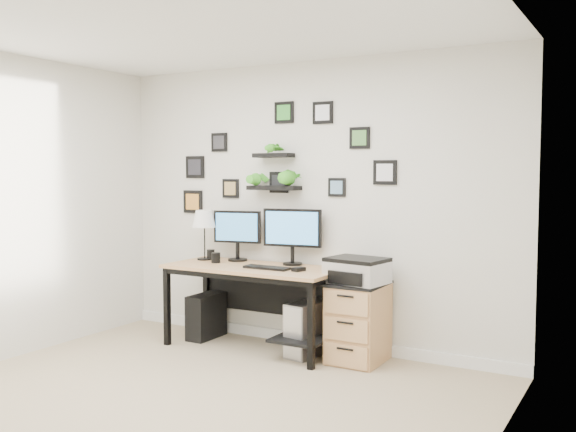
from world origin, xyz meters
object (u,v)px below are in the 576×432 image
Objects in this scene: table_lamp at (204,220)px; pc_tower_black at (206,316)px; pc_tower_grey at (309,328)px; mug at (216,258)px; file_cabinet at (358,322)px; desk at (258,280)px; monitor_right at (292,232)px; monitor_left at (237,232)px; printer at (357,270)px.

table_lamp is 1.13× the size of pc_tower_black.
table_lamp is at bearing 176.56° from pc_tower_grey.
mug reaches higher than file_cabinet.
desk is at bearing 3.76° from mug.
monitor_right is (0.24, 0.20, 0.43)m from desk.
pc_tower_black is 0.85× the size of pc_tower_grey.
pc_tower_grey is at bearing -3.44° from table_lamp.
pc_tower_grey is at bearing -10.28° from monitor_left.
file_cabinet is at bearing -5.16° from monitor_left.
table_lamp is at bearing -173.29° from monitor_right.
file_cabinet is at bearing -1.19° from table_lamp.
pc_tower_black is (0.05, -0.05, -0.92)m from table_lamp.
desk is 0.96m from printer.
monitor_right is 0.78m from printer.
mug is at bearing -161.68° from monitor_right.
table_lamp is 1.66m from printer.
monitor_left is 1.00× the size of table_lamp.
table_lamp reaches higher than mug.
monitor_right is 0.77m from mug.
mug is at bearing -23.53° from pc_tower_black.
pc_tower_grey is (1.13, -0.02, 0.02)m from pc_tower_black.
table_lamp reaches higher than desk.
pc_tower_black is 1.58m from file_cabinet.
mug is at bearing -176.24° from desk.
monitor_right is 5.82× the size of mug.
desk is at bearing -140.20° from monitor_right.
monitor_right is 0.92m from table_lamp.
monitor_right reaches higher than pc_tower_black.
mug is 0.14× the size of file_cabinet.
table_lamp is at bearing 135.53° from pc_tower_black.
mug is at bearing -177.48° from printer.
desk is 3.34× the size of monitor_left.
monitor_right is 0.82× the size of file_cabinet.
table_lamp is 0.42m from mug.
monitor_left is 5.07× the size of mug.
printer is (1.57, -0.01, 0.57)m from pc_tower_black.
monitor_right is at bearing 146.28° from pc_tower_grey.
printer is (0.45, 0.01, 0.54)m from pc_tower_grey.
monitor_left reaches higher than file_cabinet.
monitor_left reaches higher than desk.
monitor_left is 0.59m from monitor_right.
file_cabinet is at bearing 3.49° from desk.
desk is 3.77× the size of pc_tower_black.
printer is at bearing -13.20° from monitor_right.
desk is at bearing -177.62° from pc_tower_grey.
printer reaches higher than pc_tower_grey.
pc_tower_grey is at bearing -175.28° from file_cabinet.
monitor_right is 1.22m from pc_tower_black.
table_lamp is at bearing 178.81° from file_cabinet.
mug is (-0.10, -0.21, -0.23)m from monitor_left.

